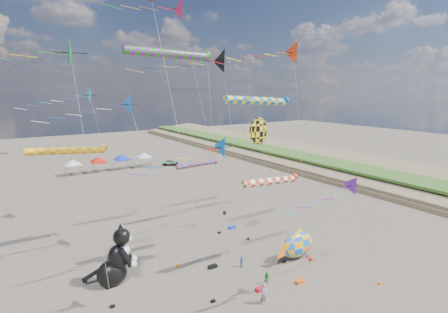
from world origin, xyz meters
TOP-DOWN VIEW (x-y plane):
  - delta_kite_0 at (-15.12, 11.23)m, footprint 11.06×2.27m
  - delta_kite_1 at (3.97, 1.61)m, footprint 10.98×1.75m
  - delta_kite_2 at (3.83, 8.75)m, footprint 11.65×2.38m
  - delta_kite_3 at (-9.22, 14.43)m, footprint 11.01×2.00m
  - delta_kite_5 at (-17.81, 16.37)m, footprint 10.33×1.85m
  - delta_kite_6 at (1.85, 15.68)m, footprint 12.11×2.73m
  - delta_kite_7 at (2.46, 24.88)m, footprint 18.10×3.28m
  - delta_kite_8 at (-5.76, 5.42)m, footprint 10.46×1.79m
  - delta_kite_9 at (-9.98, 23.39)m, footprint 8.87×2.04m
  - windsock_0 at (-2.20, 19.03)m, footprint 10.84×0.96m
  - windsock_1 at (3.80, 9.88)m, footprint 7.99×0.73m
  - windsock_2 at (3.81, 12.09)m, footprint 9.14×0.79m
  - windsock_3 at (3.60, 24.24)m, footprint 7.34×0.73m
  - windsock_4 at (-11.75, 24.68)m, footprint 9.52×0.79m
  - angelfish_kite at (2.84, 11.29)m, footprint 3.74×3.02m
  - cat_inflatable at (-10.35, 14.76)m, footprint 4.56×3.36m
  - fish_inflatable at (6.64, 9.15)m, footprint 5.39×2.19m
  - person_adult at (-1.05, 5.04)m, footprint 0.76×0.63m
  - child_green at (1.01, 7.15)m, footprint 0.71×0.67m
  - child_blue at (0.89, 10.90)m, footprint 0.71×0.52m
  - kite_bag_0 at (5.57, 19.43)m, footprint 0.90×0.44m
  - kite_bag_1 at (-0.16, 6.63)m, footprint 0.90×0.44m
  - kite_bag_2 at (3.63, 5.65)m, footprint 0.90×0.44m
  - kite_bag_3 at (-1.61, 12.27)m, footprint 0.90×0.44m
  - tent_row at (1.50, 60.00)m, footprint 19.20×4.20m
  - parked_car at (14.52, 58.00)m, footprint 3.93×3.05m

SIDE VIEW (x-z plane):
  - kite_bag_0 at x=5.57m, z-range 0.00..0.30m
  - kite_bag_1 at x=-0.16m, z-range 0.00..0.30m
  - kite_bag_2 at x=3.63m, z-range 0.00..0.30m
  - kite_bag_3 at x=-1.61m, z-range 0.00..0.30m
  - child_blue at x=0.89m, z-range 0.00..1.11m
  - child_green at x=1.01m, z-range 0.00..1.15m
  - parked_car at x=14.52m, z-range 0.00..1.25m
  - person_adult at x=-1.05m, z-range 0.00..1.79m
  - fish_inflatable at x=6.64m, z-range -0.23..3.39m
  - cat_inflatable at x=-10.35m, z-range 0.00..5.53m
  - tent_row at x=1.50m, z-range 1.25..5.05m
  - windsock_3 at x=3.60m, z-range 3.64..11.74m
  - windsock_1 at x=3.80m, z-range 4.07..13.05m
  - delta_kite_1 at x=3.97m, z-range 3.99..14.50m
  - windsock_4 at x=-11.75m, z-range 5.19..16.45m
  - delta_kite_5 at x=-17.81m, z-range 5.31..18.51m
  - delta_kite_8 at x=-5.76m, z-range 5.71..19.70m
  - angelfish_kite at x=2.84m, z-range 5.88..20.48m
  - delta_kite_3 at x=-9.22m, z-range 7.17..24.20m
  - windsock_2 at x=3.81m, z-range 7.81..24.37m
  - delta_kite_9 at x=-9.98m, z-range 7.54..25.29m
  - delta_kite_0 at x=-15.12m, z-range 8.94..29.72m
  - delta_kite_6 at x=1.85m, z-range 9.13..30.62m
  - delta_kite_2 at x=3.83m, z-range 9.39..31.15m
  - windsock_0 at x=-2.20m, z-range 10.10..31.37m
  - delta_kite_7 at x=2.46m, z-range 12.42..41.01m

